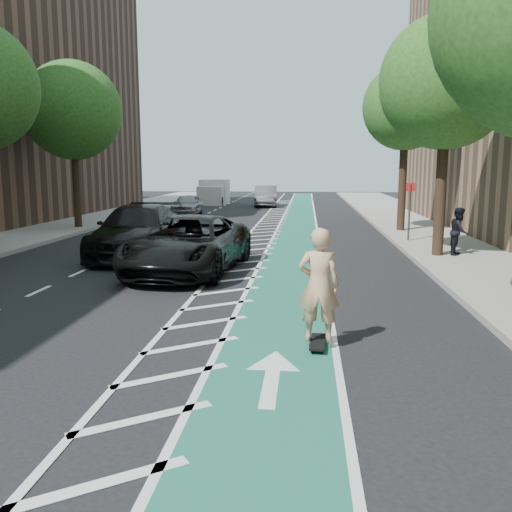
# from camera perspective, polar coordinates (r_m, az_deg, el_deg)

# --- Properties ---
(ground) EXTENTS (120.00, 120.00, 0.00)m
(ground) POSITION_cam_1_polar(r_m,az_deg,el_deg) (11.30, -12.87, -6.72)
(ground) COLOR black
(ground) RESTS_ON ground
(bike_lane) EXTENTS (2.00, 90.00, 0.01)m
(bike_lane) POSITION_cam_1_polar(r_m,az_deg,el_deg) (20.53, 3.97, 0.69)
(bike_lane) COLOR #1B6158
(bike_lane) RESTS_ON ground
(buffer_strip) EXTENTS (1.40, 90.00, 0.01)m
(buffer_strip) POSITION_cam_1_polar(r_m,az_deg,el_deg) (20.62, -0.20, 0.75)
(buffer_strip) COLOR silver
(buffer_strip) RESTS_ON ground
(sidewalk_right) EXTENTS (5.00, 90.00, 0.15)m
(sidewalk_right) POSITION_cam_1_polar(r_m,az_deg,el_deg) (21.38, 21.67, 0.58)
(sidewalk_right) COLOR gray
(sidewalk_right) RESTS_ON ground
(curb_right) EXTENTS (0.12, 90.00, 0.16)m
(curb_right) POSITION_cam_1_polar(r_m,az_deg,el_deg) (20.83, 15.19, 0.71)
(curb_right) COLOR gray
(curb_right) RESTS_ON ground
(curb_left) EXTENTS (0.12, 90.00, 0.16)m
(curb_left) POSITION_cam_1_polar(r_m,az_deg,el_deg) (23.06, -21.85, 1.17)
(curb_left) COLOR gray
(curb_left) RESTS_ON ground
(tree_r_c) EXTENTS (4.20, 4.20, 7.90)m
(tree_r_c) POSITION_cam_1_polar(r_m,az_deg,el_deg) (19.02, 19.64, 16.94)
(tree_r_c) COLOR #382619
(tree_r_c) RESTS_ON ground
(tree_r_d) EXTENTS (4.20, 4.20, 7.90)m
(tree_r_d) POSITION_cam_1_polar(r_m,az_deg,el_deg) (26.80, 15.35, 14.76)
(tree_r_d) COLOR #382619
(tree_r_d) RESTS_ON ground
(tree_l_d) EXTENTS (4.20, 4.20, 7.90)m
(tree_l_d) POSITION_cam_1_polar(r_m,az_deg,el_deg) (28.78, -18.53, 14.21)
(tree_l_d) COLOR #382619
(tree_l_d) RESTS_ON ground
(sign_post) EXTENTS (0.35, 0.08, 2.47)m
(sign_post) POSITION_cam_1_polar(r_m,az_deg,el_deg) (22.74, 15.85, 4.61)
(sign_post) COLOR #4C4C4C
(sign_post) RESTS_ON ground
(skateboard) EXTENTS (0.30, 0.91, 0.12)m
(skateboard) POSITION_cam_1_polar(r_m,az_deg,el_deg) (9.51, 6.51, -8.99)
(skateboard) COLOR black
(skateboard) RESTS_ON ground
(skateboarder) EXTENTS (0.74, 0.51, 1.96)m
(skateboarder) POSITION_cam_1_polar(r_m,az_deg,el_deg) (9.24, 6.63, -3.06)
(skateboarder) COLOR tan
(skateboarder) RESTS_ON skateboard
(suv_near) EXTENTS (3.32, 6.21, 1.66)m
(suv_near) POSITION_cam_1_polar(r_m,az_deg,el_deg) (16.17, -7.11, 1.26)
(suv_near) COLOR black
(suv_near) RESTS_ON ground
(suv_far) EXTENTS (2.79, 6.19, 1.76)m
(suv_far) POSITION_cam_1_polar(r_m,az_deg,el_deg) (19.40, -12.32, 2.60)
(suv_far) COLOR black
(suv_far) RESTS_ON ground
(car_silver) EXTENTS (1.65, 4.04, 1.37)m
(car_silver) POSITION_cam_1_polar(r_m,az_deg,el_deg) (35.70, -7.22, 5.39)
(car_silver) COLOR #98989D
(car_silver) RESTS_ON ground
(car_grey) EXTENTS (2.04, 5.07, 1.64)m
(car_grey) POSITION_cam_1_polar(r_m,az_deg,el_deg) (43.51, 1.05, 6.33)
(car_grey) COLOR #515156
(car_grey) RESTS_ON ground
(pedestrian) EXTENTS (0.86, 0.95, 1.60)m
(pedestrian) POSITION_cam_1_polar(r_m,az_deg,el_deg) (19.50, 20.60, 2.46)
(pedestrian) COLOR black
(pedestrian) RESTS_ON sidewalk_right
(box_truck) EXTENTS (2.33, 4.97, 2.05)m
(box_truck) POSITION_cam_1_polar(r_m,az_deg,el_deg) (46.69, -4.46, 6.66)
(box_truck) COLOR silver
(box_truck) RESTS_ON ground
(barrel_a) EXTENTS (0.60, 0.60, 0.82)m
(barrel_a) POSITION_cam_1_polar(r_m,az_deg,el_deg) (20.80, -15.17, 1.56)
(barrel_a) COLOR orange
(barrel_a) RESTS_ON ground
(barrel_b) EXTENTS (0.73, 0.73, 1.00)m
(barrel_b) POSITION_cam_1_polar(r_m,az_deg,el_deg) (20.65, -9.49, 1.94)
(barrel_b) COLOR #E5410C
(barrel_b) RESTS_ON ground
(barrel_c) EXTENTS (0.60, 0.60, 0.82)m
(barrel_c) POSITION_cam_1_polar(r_m,az_deg,el_deg) (25.63, -7.93, 3.20)
(barrel_c) COLOR #F2450C
(barrel_c) RESTS_ON ground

